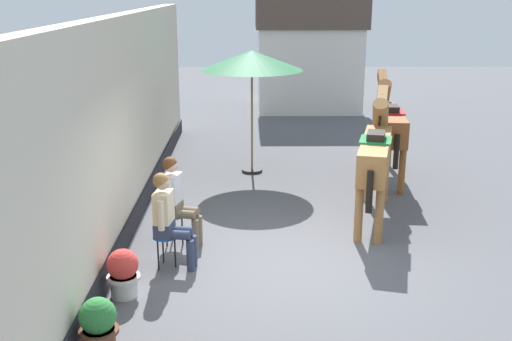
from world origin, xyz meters
The scene contains 10 objects.
ground_plane centered at (0.00, 3.00, 0.00)m, with size 40.00×40.00×0.00m, color #56565B.
pub_facade_wall centered at (-2.55, 1.50, 1.54)m, with size 0.34×14.00×3.40m.
distant_cottage centered at (1.40, 11.82, 1.80)m, with size 3.40×2.60×3.50m.
seated_visitor_near centered at (-1.63, -0.06, 0.78)m, with size 0.61×0.49×1.39m.
seated_visitor_far centered at (-1.61, 0.76, 0.78)m, with size 0.61×0.48×1.39m.
saddled_horse_near centered at (1.60, 1.85, 1.16)m, with size 1.03×2.93×2.06m.
saddled_horse_far centered at (2.33, 4.21, 1.16)m, with size 0.64×3.00×2.06m.
flower_planter_near centered at (-2.12, -2.17, 0.33)m, with size 0.43×0.43×0.64m.
flower_planter_far centered at (-2.11, -0.90, 0.33)m, with size 0.43×0.43×0.64m.
cafe_parasol centered at (-0.45, 4.64, 2.36)m, with size 2.10×2.10×2.58m.
Camera 1 is at (-0.50, -8.02, 3.79)m, focal length 43.10 mm.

